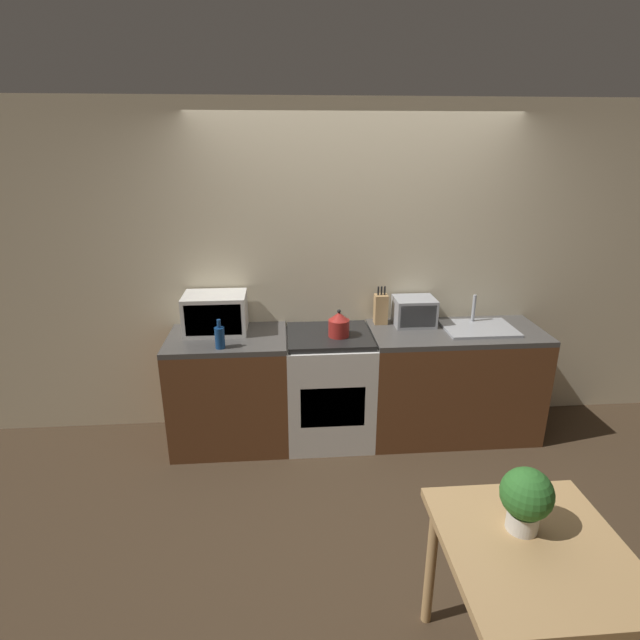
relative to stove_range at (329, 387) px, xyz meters
The scene contains 13 objects.
ground_plane 0.87m from the stove_range, 72.48° to the right, with size 16.00×16.00×0.00m, color #3D2D1E.
wall_back 0.95m from the stove_range, 56.61° to the left, with size 10.00×0.06×2.60m.
counter_left_run 0.78m from the stove_range, behind, with size 0.89×0.62×0.90m.
counter_right_run 1.01m from the stove_range, ahead, with size 1.35×0.62×0.90m.
stove_range is the anchor object (origin of this frame).
kettle 0.55m from the stove_range, 36.72° to the right, with size 0.16×0.16×0.21m.
microwave 1.06m from the stove_range, behind, with size 0.47×0.34×0.30m.
bottle 0.99m from the stove_range, 165.11° to the right, with size 0.07×0.07×0.21m.
knife_block 0.75m from the stove_range, 25.32° to the left, with size 0.10×0.10×0.31m.
toaster_oven 0.91m from the stove_range, 12.62° to the left, with size 0.32×0.26×0.22m.
sink_basin 1.27m from the stove_range, ahead, with size 0.54×0.41×0.24m.
dining_table 2.15m from the stove_range, 72.72° to the right, with size 0.73×0.77×0.76m.
potted_plant 2.10m from the stove_range, 72.39° to the right, with size 0.21×0.21×0.28m.
Camera 1 is at (-0.58, -2.83, 2.29)m, focal length 28.00 mm.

